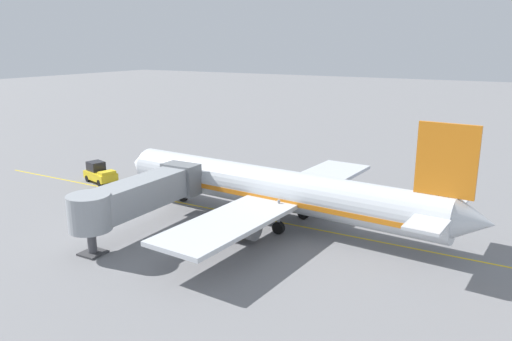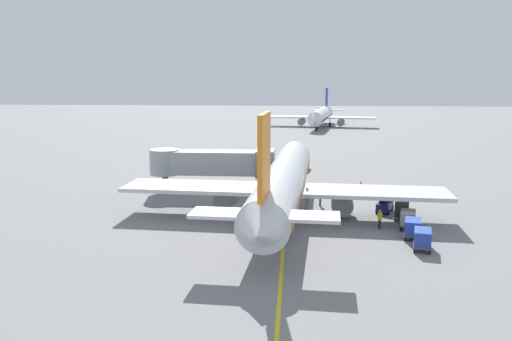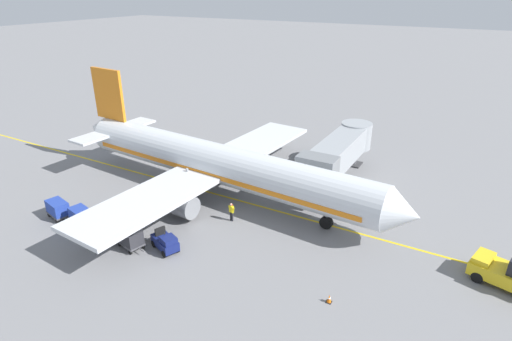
{
  "view_description": "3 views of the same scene",
  "coord_description": "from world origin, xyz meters",
  "px_view_note": "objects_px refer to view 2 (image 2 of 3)",
  "views": [
    {
      "loc": [
        -39.03,
        -19.25,
        16.27
      ],
      "look_at": [
        2.49,
        4.7,
        3.93
      ],
      "focal_mm": 34.85,
      "sensor_mm": 36.0,
      "label": 1
    },
    {
      "loc": [
        0.75,
        -47.13,
        12.85
      ],
      "look_at": [
        -2.96,
        3.12,
        3.9
      ],
      "focal_mm": 36.63,
      "sensor_mm": 36.0,
      "label": 2
    },
    {
      "loc": [
        29.52,
        22.25,
        18.6
      ],
      "look_at": [
        0.06,
        5.45,
        3.55
      ],
      "focal_mm": 29.23,
      "sensor_mm": 36.0,
      "label": 3
    }
  ],
  "objects_px": {
    "baggage_cart_tail_end": "(423,238)",
    "ground_crew_loader": "(380,218)",
    "baggage_tug_lead": "(385,205)",
    "baggage_cart_front": "(402,209)",
    "ground_crew_wing_walker": "(320,197)",
    "parked_airliner": "(284,182)",
    "baggage_cart_third_in_train": "(413,227)",
    "pushback_tractor": "(299,162)",
    "distant_taxiing_airliner": "(321,115)",
    "baggage_cart_second_in_train": "(408,218)",
    "safety_cone_nose_left": "(361,183)",
    "jet_bridge": "(212,163)"
  },
  "relations": [
    {
      "from": "jet_bridge",
      "to": "ground_crew_loader",
      "type": "distance_m",
      "value": 21.36
    },
    {
      "from": "parked_airliner",
      "to": "baggage_cart_tail_end",
      "type": "xyz_separation_m",
      "value": [
        10.72,
        -9.49,
        -2.24
      ]
    },
    {
      "from": "baggage_cart_third_in_train",
      "to": "ground_crew_loader",
      "type": "height_order",
      "value": "ground_crew_loader"
    },
    {
      "from": "baggage_cart_front",
      "to": "ground_crew_wing_walker",
      "type": "bearing_deg",
      "value": 147.24
    },
    {
      "from": "baggage_tug_lead",
      "to": "ground_crew_loader",
      "type": "xyz_separation_m",
      "value": [
        -1.45,
        -5.91,
        0.24
      ]
    },
    {
      "from": "baggage_cart_second_in_train",
      "to": "distant_taxiing_airliner",
      "type": "relative_size",
      "value": 0.08
    },
    {
      "from": "pushback_tractor",
      "to": "baggage_tug_lead",
      "type": "relative_size",
      "value": 1.74
    },
    {
      "from": "baggage_cart_third_in_train",
      "to": "baggage_cart_tail_end",
      "type": "relative_size",
      "value": 1.0
    },
    {
      "from": "baggage_cart_tail_end",
      "to": "ground_crew_loader",
      "type": "distance_m",
      "value": 5.95
    },
    {
      "from": "baggage_tug_lead",
      "to": "safety_cone_nose_left",
      "type": "height_order",
      "value": "baggage_tug_lead"
    },
    {
      "from": "parked_airliner",
      "to": "baggage_cart_front",
      "type": "height_order",
      "value": "parked_airliner"
    },
    {
      "from": "jet_bridge",
      "to": "baggage_cart_third_in_train",
      "type": "xyz_separation_m",
      "value": [
        18.83,
        -15.8,
        -2.51
      ]
    },
    {
      "from": "pushback_tractor",
      "to": "baggage_tug_lead",
      "type": "distance_m",
      "value": 24.24
    },
    {
      "from": "baggage_cart_front",
      "to": "baggage_cart_tail_end",
      "type": "distance_m",
      "value": 8.75
    },
    {
      "from": "baggage_cart_front",
      "to": "ground_crew_loader",
      "type": "bearing_deg",
      "value": -127.47
    },
    {
      "from": "safety_cone_nose_left",
      "to": "jet_bridge",
      "type": "bearing_deg",
      "value": -161.89
    },
    {
      "from": "baggage_tug_lead",
      "to": "baggage_cart_front",
      "type": "xyz_separation_m",
      "value": [
        1.06,
        -2.64,
        0.24
      ]
    },
    {
      "from": "ground_crew_wing_walker",
      "to": "distant_taxiing_airliner",
      "type": "distance_m",
      "value": 88.0
    },
    {
      "from": "baggage_tug_lead",
      "to": "ground_crew_wing_walker",
      "type": "xyz_separation_m",
      "value": [
        -6.18,
        2.02,
        0.24
      ]
    },
    {
      "from": "pushback_tractor",
      "to": "ground_crew_loader",
      "type": "distance_m",
      "value": 29.51
    },
    {
      "from": "jet_bridge",
      "to": "baggage_cart_tail_end",
      "type": "distance_m",
      "value": 26.71
    },
    {
      "from": "jet_bridge",
      "to": "safety_cone_nose_left",
      "type": "height_order",
      "value": "jet_bridge"
    },
    {
      "from": "jet_bridge",
      "to": "pushback_tractor",
      "type": "distance_m",
      "value": 18.56
    },
    {
      "from": "parked_airliner",
      "to": "baggage_cart_front",
      "type": "xyz_separation_m",
      "value": [
        10.9,
        -0.74,
        -2.24
      ]
    },
    {
      "from": "baggage_cart_tail_end",
      "to": "ground_crew_loader",
      "type": "bearing_deg",
      "value": 112.97
    },
    {
      "from": "parked_airliner",
      "to": "ground_crew_wing_walker",
      "type": "bearing_deg",
      "value": 46.92
    },
    {
      "from": "pushback_tractor",
      "to": "safety_cone_nose_left",
      "type": "relative_size",
      "value": 8.15
    },
    {
      "from": "baggage_cart_front",
      "to": "ground_crew_loader",
      "type": "relative_size",
      "value": 1.76
    },
    {
      "from": "parked_airliner",
      "to": "baggage_cart_front",
      "type": "bearing_deg",
      "value": -3.88
    },
    {
      "from": "ground_crew_loader",
      "to": "safety_cone_nose_left",
      "type": "xyz_separation_m",
      "value": [
        0.74,
        18.87,
        -0.66
      ]
    },
    {
      "from": "distant_taxiing_airliner",
      "to": "baggage_cart_second_in_train",
      "type": "bearing_deg",
      "value": -88.36
    },
    {
      "from": "baggage_cart_third_in_train",
      "to": "baggage_cart_tail_end",
      "type": "distance_m",
      "value": 2.88
    },
    {
      "from": "parked_airliner",
      "to": "baggage_cart_second_in_train",
      "type": "distance_m",
      "value": 11.69
    },
    {
      "from": "baggage_cart_front",
      "to": "distant_taxiing_airliner",
      "type": "relative_size",
      "value": 0.08
    },
    {
      "from": "parked_airliner",
      "to": "distant_taxiing_airliner",
      "type": "bearing_deg",
      "value": 84.97
    },
    {
      "from": "ground_crew_loader",
      "to": "distant_taxiing_airliner",
      "type": "distance_m",
      "value": 95.81
    },
    {
      "from": "parked_airliner",
      "to": "ground_crew_wing_walker",
      "type": "xyz_separation_m",
      "value": [
        3.66,
        3.92,
        -2.23
      ]
    },
    {
      "from": "baggage_cart_front",
      "to": "ground_crew_wing_walker",
      "type": "distance_m",
      "value": 8.61
    },
    {
      "from": "pushback_tractor",
      "to": "baggage_cart_third_in_train",
      "type": "distance_m",
      "value": 32.58
    },
    {
      "from": "pushback_tractor",
      "to": "baggage_cart_tail_end",
      "type": "bearing_deg",
      "value": -75.19
    },
    {
      "from": "pushback_tractor",
      "to": "distant_taxiing_airliner",
      "type": "distance_m",
      "value": 67.39
    },
    {
      "from": "baggage_tug_lead",
      "to": "baggage_cart_front",
      "type": "height_order",
      "value": "baggage_tug_lead"
    },
    {
      "from": "parked_airliner",
      "to": "safety_cone_nose_left",
      "type": "xyz_separation_m",
      "value": [
        9.13,
        14.86,
        -2.9
      ]
    },
    {
      "from": "distant_taxiing_airliner",
      "to": "safety_cone_nose_left",
      "type": "bearing_deg",
      "value": -89.21
    },
    {
      "from": "baggage_cart_front",
      "to": "distant_taxiing_airliner",
      "type": "distance_m",
      "value": 92.59
    },
    {
      "from": "baggage_cart_front",
      "to": "ground_crew_wing_walker",
      "type": "relative_size",
      "value": 1.76
    },
    {
      "from": "parked_airliner",
      "to": "baggage_cart_third_in_train",
      "type": "xyz_separation_m",
      "value": [
        10.61,
        -6.61,
        -2.24
      ]
    },
    {
      "from": "baggage_cart_front",
      "to": "baggage_cart_second_in_train",
      "type": "xyz_separation_m",
      "value": [
        -0.09,
        -3.11,
        0.0
      ]
    },
    {
      "from": "pushback_tractor",
      "to": "safety_cone_nose_left",
      "type": "height_order",
      "value": "pushback_tractor"
    },
    {
      "from": "baggage_cart_tail_end",
      "to": "parked_airliner",
      "type": "bearing_deg",
      "value": 138.48
    }
  ]
}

